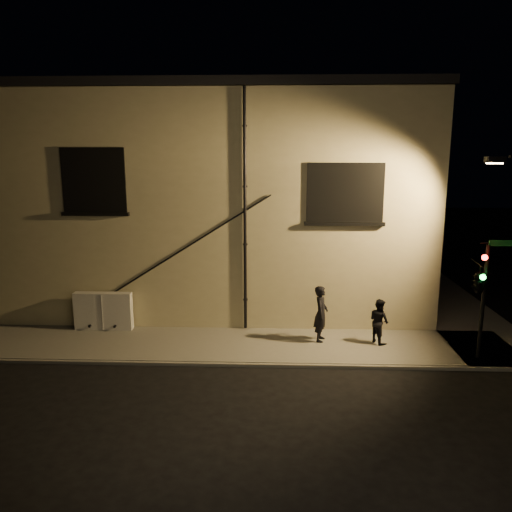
{
  "coord_description": "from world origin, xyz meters",
  "views": [
    {
      "loc": [
        -0.76,
        -14.07,
        6.33
      ],
      "look_at": [
        -1.38,
        1.8,
        3.03
      ],
      "focal_mm": 35.0,
      "sensor_mm": 36.0,
      "label": 1
    }
  ],
  "objects_px": {
    "utility_cabinet": "(104,311)",
    "pedestrian_b": "(379,321)",
    "pedestrian_a": "(321,314)",
    "traffic_signal": "(480,280)"
  },
  "relations": [
    {
      "from": "utility_cabinet",
      "to": "pedestrian_a",
      "type": "xyz_separation_m",
      "value": [
        7.65,
        -0.82,
        0.27
      ]
    },
    {
      "from": "pedestrian_a",
      "to": "traffic_signal",
      "type": "height_order",
      "value": "traffic_signal"
    },
    {
      "from": "utility_cabinet",
      "to": "pedestrian_a",
      "type": "bearing_deg",
      "value": -6.15
    },
    {
      "from": "pedestrian_a",
      "to": "pedestrian_b",
      "type": "distance_m",
      "value": 1.93
    },
    {
      "from": "utility_cabinet",
      "to": "pedestrian_b",
      "type": "bearing_deg",
      "value": -5.52
    },
    {
      "from": "utility_cabinet",
      "to": "traffic_signal",
      "type": "xyz_separation_m",
      "value": [
        12.19,
        -2.18,
        1.82
      ]
    },
    {
      "from": "pedestrian_b",
      "to": "traffic_signal",
      "type": "relative_size",
      "value": 0.41
    },
    {
      "from": "utility_cabinet",
      "to": "pedestrian_b",
      "type": "relative_size",
      "value": 1.37
    },
    {
      "from": "utility_cabinet",
      "to": "pedestrian_a",
      "type": "height_order",
      "value": "pedestrian_a"
    },
    {
      "from": "utility_cabinet",
      "to": "traffic_signal",
      "type": "distance_m",
      "value": 12.52
    }
  ]
}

